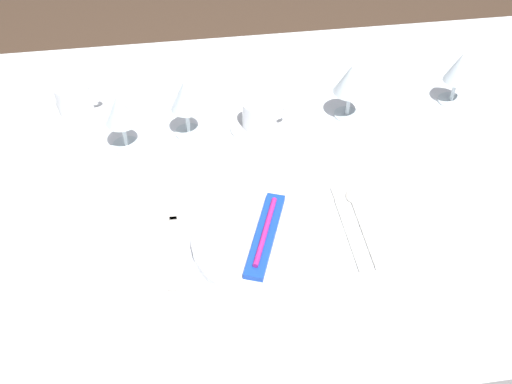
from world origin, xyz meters
TOP-DOWN VIEW (x-y plane):
  - ground_plane at (0.00, 0.00)m, footprint 6.00×6.00m
  - dining_table at (0.00, 0.00)m, footprint 1.80×1.11m
  - dinner_plate at (0.03, -0.22)m, footprint 0.28×0.28m
  - toothbrush_package at (0.03, -0.22)m, footprint 0.11×0.21m
  - fork_outer at (-0.14, -0.19)m, footprint 0.03×0.21m
  - dinner_knife at (0.20, -0.21)m, footprint 0.02×0.22m
  - spoon_soup at (0.23, -0.18)m, footprint 0.03×0.21m
  - saucer_left at (0.07, 0.13)m, footprint 0.13×0.13m
  - coffee_cup_left at (0.07, 0.13)m, footprint 0.10×0.08m
  - saucer_right at (-0.35, 0.25)m, footprint 0.14×0.14m
  - coffee_cup_right at (-0.35, 0.25)m, footprint 0.11×0.08m
  - wine_glass_centre at (-0.09, 0.14)m, footprint 0.07×0.07m
  - wine_glass_left at (0.55, 0.17)m, footprint 0.07×0.07m
  - wine_glass_right at (-0.23, 0.11)m, footprint 0.07×0.07m
  - wine_glass_far at (0.28, 0.15)m, footprint 0.08×0.08m

SIDE VIEW (x-z plane):
  - ground_plane at x=0.00m, z-range 0.00..0.00m
  - dining_table at x=0.00m, z-range 0.29..1.03m
  - spoon_soup at x=0.23m, z-range 0.74..0.75m
  - fork_outer at x=-0.14m, z-range 0.74..0.74m
  - dinner_knife at x=0.20m, z-range 0.74..0.74m
  - saucer_left at x=0.07m, z-range 0.74..0.75m
  - saucer_right at x=-0.35m, z-range 0.74..0.75m
  - dinner_plate at x=0.03m, z-range 0.74..0.76m
  - toothbrush_package at x=0.03m, z-range 0.75..0.78m
  - coffee_cup_left at x=0.07m, z-range 0.75..0.82m
  - coffee_cup_right at x=-0.35m, z-range 0.75..0.82m
  - wine_glass_left at x=0.55m, z-range 0.76..0.90m
  - wine_glass_right at x=-0.23m, z-range 0.77..0.91m
  - wine_glass_far at x=0.28m, z-range 0.77..0.91m
  - wine_glass_centre at x=-0.09m, z-range 0.77..0.91m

